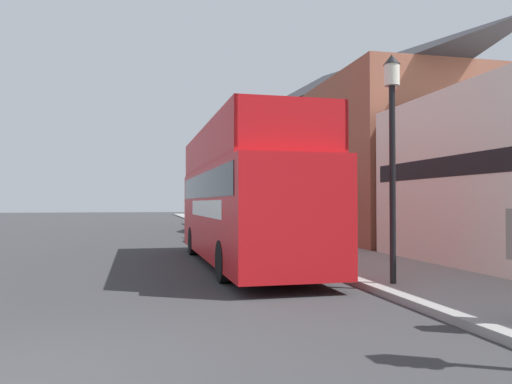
# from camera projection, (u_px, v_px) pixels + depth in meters

# --- Properties ---
(ground_plane) EXTENTS (144.00, 144.00, 0.00)m
(ground_plane) POSITION_uv_depth(u_px,v_px,m) (117.00, 238.00, 25.55)
(ground_plane) COLOR #333335
(sidewalk) EXTENTS (3.35, 108.00, 0.14)m
(sidewalk) POSITION_uv_depth(u_px,v_px,m) (273.00, 239.00, 24.29)
(sidewalk) COLOR gray
(sidewalk) RESTS_ON ground_plane
(brick_terrace_rear) EXTENTS (6.00, 25.41, 9.71)m
(brick_terrace_rear) POSITION_uv_depth(u_px,v_px,m) (323.00, 154.00, 30.83)
(brick_terrace_rear) COLOR #935642
(brick_terrace_rear) RESTS_ON ground_plane
(tour_bus) EXTENTS (2.58, 10.48, 3.99)m
(tour_bus) POSITION_uv_depth(u_px,v_px,m) (242.00, 203.00, 14.78)
(tour_bus) COLOR red
(tour_bus) RESTS_ON ground_plane
(parked_car_ahead_of_bus) EXTENTS (1.91, 4.65, 1.32)m
(parked_car_ahead_of_bus) POSITION_uv_depth(u_px,v_px,m) (220.00, 229.00, 22.86)
(parked_car_ahead_of_bus) COLOR black
(parked_car_ahead_of_bus) RESTS_ON ground_plane
(lamp_post_nearest) EXTENTS (0.35, 0.35, 4.85)m
(lamp_post_nearest) POSITION_uv_depth(u_px,v_px,m) (392.00, 126.00, 10.55)
(lamp_post_nearest) COLOR black
(lamp_post_nearest) RESTS_ON sidewalk
(lamp_post_second) EXTENTS (0.35, 0.35, 4.61)m
(lamp_post_second) POSITION_uv_depth(u_px,v_px,m) (284.00, 161.00, 17.92)
(lamp_post_second) COLOR black
(lamp_post_second) RESTS_ON sidewalk
(lamp_post_third) EXTENTS (0.35, 0.35, 4.69)m
(lamp_post_third) POSITION_uv_depth(u_px,v_px,m) (244.00, 172.00, 25.34)
(lamp_post_third) COLOR black
(lamp_post_third) RESTS_ON sidewalk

